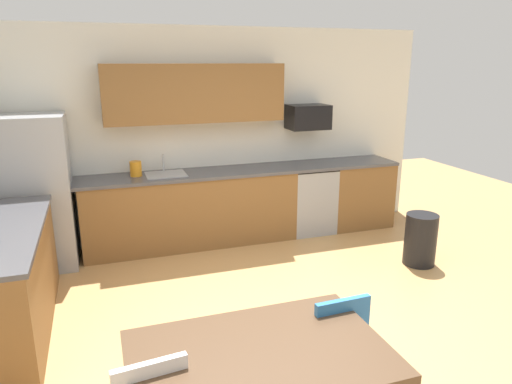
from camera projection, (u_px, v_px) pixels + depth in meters
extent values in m
plane|color=tan|center=(293.00, 331.00, 4.11)|extent=(12.00, 12.00, 0.00)
cube|color=silver|center=(216.00, 134.00, 6.17)|extent=(5.80, 0.10, 2.70)
cube|color=brown|center=(192.00, 211.00, 5.96)|extent=(2.65, 0.60, 0.90)
cube|color=brown|center=(356.00, 194.00, 6.69)|extent=(0.90, 0.60, 0.90)
cube|color=brown|center=(9.00, 283.00, 4.01)|extent=(0.60, 2.00, 0.90)
cube|color=#4C4C51|center=(223.00, 172.00, 5.96)|extent=(4.80, 0.64, 0.04)
cube|color=#4C4C51|center=(1.00, 231.00, 3.89)|extent=(0.64, 2.00, 0.04)
cube|color=brown|center=(195.00, 93.00, 5.73)|extent=(2.20, 0.34, 0.70)
cube|color=#9EA0A5|center=(36.00, 193.00, 5.23)|extent=(0.76, 0.70, 1.72)
cube|color=#999BA0|center=(309.00, 200.00, 6.47)|extent=(0.60, 0.60, 0.88)
cube|color=black|center=(310.00, 167.00, 6.34)|extent=(0.60, 0.60, 0.03)
cube|color=black|center=(308.00, 117.00, 6.26)|extent=(0.54, 0.36, 0.32)
cube|color=#A5A8AD|center=(166.00, 179.00, 5.75)|extent=(0.48, 0.40, 0.14)
cylinder|color=#B2B5BA|center=(163.00, 164.00, 5.87)|extent=(0.02, 0.02, 0.24)
cube|color=brown|center=(259.00, 356.00, 2.54)|extent=(1.40, 0.90, 0.06)
cylinder|color=brown|center=(329.00, 354.00, 3.20)|extent=(0.05, 0.05, 0.71)
cube|color=#2D72B7|center=(355.00, 372.00, 2.86)|extent=(0.41, 0.41, 0.05)
cube|color=#2D72B7|center=(342.00, 328.00, 2.97)|extent=(0.38, 0.05, 0.40)
cylinder|color=#B2B2B7|center=(361.00, 382.00, 3.14)|extent=(0.03, 0.03, 0.42)
cylinder|color=black|center=(420.00, 239.00, 5.40)|extent=(0.36, 0.36, 0.60)
cylinder|color=orange|center=(136.00, 170.00, 5.65)|extent=(0.14, 0.14, 0.20)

